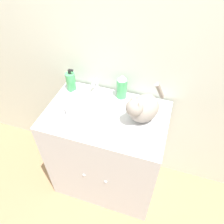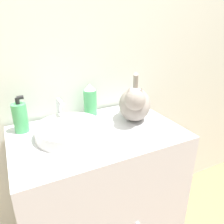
% 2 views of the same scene
% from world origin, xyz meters
% --- Properties ---
extents(wall_back, '(6.00, 0.05, 2.50)m').
position_xyz_m(wall_back, '(0.00, 0.58, 1.25)').
color(wall_back, silver).
rests_on(wall_back, ground_plane).
extents(vanity_cabinet, '(0.82, 0.55, 0.86)m').
position_xyz_m(vanity_cabinet, '(0.00, 0.27, 0.43)').
color(vanity_cabinet, silver).
rests_on(vanity_cabinet, ground_plane).
extents(sink_basin, '(0.31, 0.31, 0.06)m').
position_xyz_m(sink_basin, '(-0.13, 0.29, 0.89)').
color(sink_basin, silver).
rests_on(sink_basin, vanity_cabinet).
extents(faucet, '(0.16, 0.10, 0.14)m').
position_xyz_m(faucet, '(-0.13, 0.45, 0.92)').
color(faucet, silver).
rests_on(faucet, vanity_cabinet).
extents(cat, '(0.26, 0.31, 0.24)m').
position_xyz_m(cat, '(0.23, 0.30, 0.96)').
color(cat, gray).
rests_on(cat, vanity_cabinet).
extents(soap_bottle, '(0.07, 0.07, 0.18)m').
position_xyz_m(soap_bottle, '(-0.33, 0.44, 0.94)').
color(soap_bottle, '#4CB266').
rests_on(soap_bottle, vanity_cabinet).
extents(spray_bottle, '(0.07, 0.07, 0.19)m').
position_xyz_m(spray_bottle, '(0.05, 0.47, 0.95)').
color(spray_bottle, '#4CB266').
rests_on(spray_bottle, vanity_cabinet).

